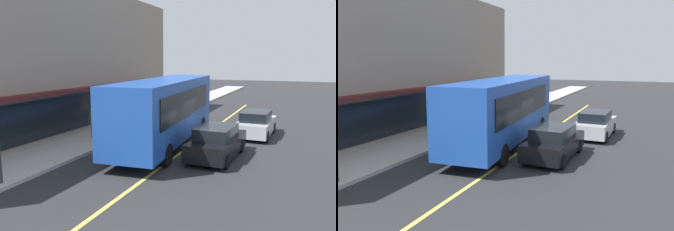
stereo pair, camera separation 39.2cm
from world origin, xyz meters
The scene contains 10 objects.
ground centered at (0.00, 0.00, 0.00)m, with size 120.00×120.00×0.00m, color #28282B.
sidewalk centered at (0.00, 5.45, 0.07)m, with size 80.00×2.93×0.15m, color #B2ADA3.
lane_centre_stripe centered at (0.00, 0.00, 0.00)m, with size 36.00×0.16×0.01m, color #D8D14C.
storefront_building centered at (-0.06, 11.22, 4.52)m, with size 25.77×9.23×9.04m.
bus centered at (-0.04, 1.25, 1.99)m, with size 11.29×3.37×3.50m.
car_black centered at (-1.42, -1.84, 0.74)m, with size 4.37×2.01×1.52m.
car_silver centered at (3.93, -2.88, 0.74)m, with size 4.37×1.99×1.52m.
pedestrian_near_storefront centered at (8.30, 5.65, 1.27)m, with size 0.34×0.34×1.85m.
pedestrian_at_corner centered at (-0.62, 5.55, 1.16)m, with size 0.34×0.34×1.69m.
pedestrian_waiting centered at (5.42, 5.69, 1.20)m, with size 0.34×0.34×1.75m.
Camera 2 is at (-16.21, -5.87, 4.51)m, focal length 36.15 mm.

